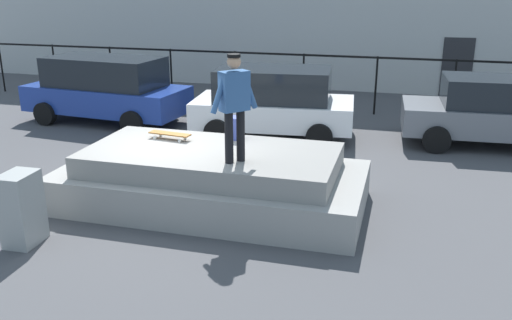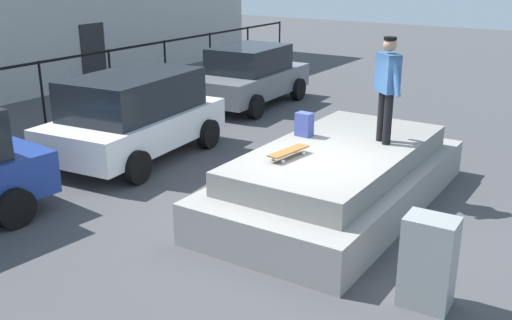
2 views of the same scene
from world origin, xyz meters
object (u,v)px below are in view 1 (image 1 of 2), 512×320
Objects in this scene: skateboarder at (234,101)px; car_blue_hatchback_near at (106,88)px; backpack at (236,128)px; car_grey_sedan_far at (490,111)px; car_white_hatchback_mid at (273,101)px; skateboard at (170,134)px; utility_box at (22,209)px.

car_blue_hatchback_near is (-5.49, 5.36, -1.09)m from skateboarder.
backpack is 0.10× the size of car_grey_sedan_far.
car_blue_hatchback_near is 10.11m from car_grey_sedan_far.
car_blue_hatchback_near is at bearing 135.68° from skateboarder.
car_white_hatchback_mid is at bearing -173.13° from car_grey_sedan_far.
car_blue_hatchback_near is (-5.10, 4.06, -0.27)m from backpack.
skateboard is 2.01× the size of backpack.
car_white_hatchback_mid reaches higher than utility_box.
utility_box is at bearing -69.69° from car_blue_hatchback_near.
utility_box is at bearing -108.11° from car_white_hatchback_mid.
skateboard is at bearing -48.54° from car_blue_hatchback_near.
car_blue_hatchback_near is 1.12× the size of car_white_hatchback_mid.
backpack is 6.73m from car_grey_sedan_far.
skateboarder is 1.59m from backpack.
skateboard is at bearing -102.86° from car_white_hatchback_mid.
car_white_hatchback_mid is (4.88, -0.20, -0.03)m from car_blue_hatchback_near.
car_blue_hatchback_near is at bearing 108.38° from utility_box.
car_white_hatchback_mid is (-0.61, 5.16, -1.12)m from skateboarder.
car_grey_sedan_far is (5.22, 0.63, -0.08)m from car_white_hatchback_mid.
car_blue_hatchback_near is at bearing 131.46° from skateboard.
car_blue_hatchback_near is 4.88m from car_white_hatchback_mid.
car_white_hatchback_mid reaches higher than car_grey_sedan_far.
skateboard is 0.74× the size of utility_box.
backpack is at bearing -86.73° from car_white_hatchback_mid.
car_white_hatchback_mid is at bearing 69.96° from utility_box.
car_blue_hatchback_near reaches higher than car_white_hatchback_mid.
skateboarder is 2.05m from skateboard.
car_blue_hatchback_near is 4.12× the size of utility_box.
skateboarder reaches higher than car_white_hatchback_mid.
backpack is 6.52m from car_blue_hatchback_near.
skateboarder reaches higher than utility_box.
skateboarder is 0.42× the size of car_white_hatchback_mid.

